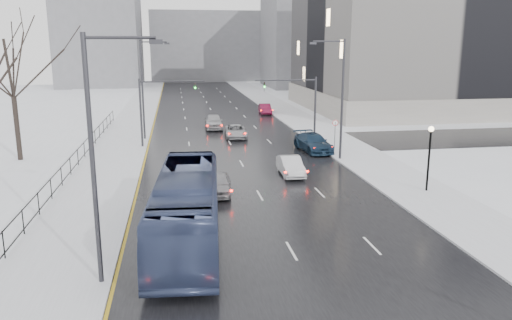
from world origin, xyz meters
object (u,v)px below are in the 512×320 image
streetlight_r_mid (340,94)px  sedan_right_distant (265,109)px  sedan_right_far (313,143)px  mast_signal_right (305,102)px  tree_park_e (21,161)px  streetlight_l_near (98,150)px  no_uturn_sign (335,126)px  sedan_center_far (214,121)px  sedan_right_cross (236,131)px  streetlight_l_far (145,85)px  mast_signal_left (152,104)px  bus (187,208)px  sedan_center_near (219,184)px  sedan_right_near (291,166)px  lamppost_r_mid (430,149)px

streetlight_r_mid → sedan_right_distant: size_ratio=2.38×
sedan_right_far → mast_signal_right: bearing=79.6°
tree_park_e → streetlight_l_near: bearing=-67.3°
no_uturn_sign → sedan_center_far: size_ratio=0.54×
sedan_right_cross → streetlight_l_far: bearing=-179.6°
streetlight_l_near → mast_signal_left: 28.05m
bus → sedan_center_near: size_ratio=3.19×
streetlight_r_mid → sedan_center_near: 14.39m
mast_signal_left → bus: 24.29m
streetlight_r_mid → sedan_right_distant: (-0.97, 29.17, -4.89)m
streetlight_l_near → sedan_right_distant: (15.37, 49.17, -4.89)m
tree_park_e → sedan_right_cross: 20.63m
no_uturn_sign → streetlight_r_mid: bearing=-104.5°
sedan_right_cross → sedan_right_far: bearing=-49.6°
mast_signal_right → sedan_right_cross: size_ratio=1.36×
tree_park_e → sedan_right_near: size_ratio=3.18×
bus → sedan_right_near: 14.23m
sedan_center_far → streetlight_l_far: bearing=-140.2°
tree_park_e → streetlight_l_far: bearing=38.6°
streetlight_l_near → sedan_right_near: bearing=54.3°
tree_park_e → streetlight_l_near: 26.61m
streetlight_l_far → sedan_right_near: 20.40m
no_uturn_sign → streetlight_l_far: bearing=155.3°
tree_park_e → streetlight_r_mid: (26.37, -4.00, 5.62)m
lamppost_r_mid → sedan_right_far: size_ratio=0.78×
sedan_right_near → lamppost_r_mid: bearing=-35.1°
streetlight_l_far → streetlight_l_near: bearing=-90.0°
mast_signal_right → no_uturn_sign: mast_signal_right is taller
mast_signal_left → tree_park_e: bearing=-159.8°
streetlight_l_near → sedan_right_cross: 33.30m
lamppost_r_mid → sedan_right_far: lamppost_r_mid is taller
streetlight_l_far → sedan_right_distant: streetlight_l_far is taller
sedan_right_distant → sedan_right_far: bearing=-87.7°
streetlight_l_near → no_uturn_sign: streetlight_l_near is taller
tree_park_e → streetlight_r_mid: size_ratio=1.35×
sedan_right_near → sedan_right_distant: bearing=83.9°
bus → mast_signal_left: bearing=100.4°
sedan_center_far → sedan_right_far: bearing=-58.3°
streetlight_r_mid → lamppost_r_mid: bearing=-74.2°
sedan_right_near → sedan_center_far: 22.30m
no_uturn_sign → sedan_center_far: no_uturn_sign is taller
tree_park_e → mast_signal_left: size_ratio=2.08×
tree_park_e → sedan_center_far: size_ratio=2.72×
bus → sedan_center_far: size_ratio=2.55×
sedan_right_cross → sedan_right_near: bearing=-79.7°
lamppost_r_mid → tree_park_e: bearing=154.4°
mast_signal_left → no_uturn_sign: 17.10m
sedan_right_distant → no_uturn_sign: bearing=-82.9°
sedan_center_near → sedan_right_near: (5.70, 3.94, 0.03)m
tree_park_e → bus: bearing=-56.2°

